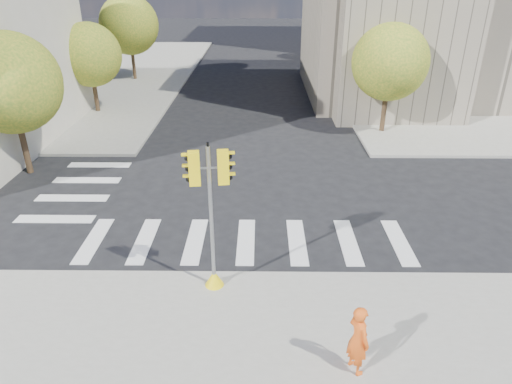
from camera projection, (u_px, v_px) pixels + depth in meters
ground at (250, 214)px, 17.90m from camera, size 160.00×160.00×0.00m
sidewalk_far_right at (478, 75)px, 41.03m from camera, size 28.00×40.00×0.15m
sidewalk_far_left at (37, 74)px, 41.42m from camera, size 28.00×40.00×0.15m
tree_lw_near at (10, 83)px, 19.75m from camera, size 4.40×4.40×6.41m
tree_lw_mid at (89, 55)px, 28.93m from camera, size 4.00×4.00×5.77m
tree_lw_far at (129, 25)px, 37.57m from camera, size 4.80×4.80×6.95m
tree_re_near at (390, 62)px, 25.03m from camera, size 4.20×4.20×6.16m
tree_re_mid at (352, 30)px, 35.68m from camera, size 4.60×4.60×6.66m
tree_re_far at (330, 21)px, 46.68m from camera, size 4.00×4.00×5.88m
lamp_near at (383, 42)px, 28.39m from camera, size 0.35×0.18×8.11m
lamp_far at (346, 20)px, 40.97m from camera, size 0.35×0.18×8.11m
traffic_signal at (212, 230)px, 12.80m from camera, size 1.08×0.56×4.51m
photographer at (358, 339)px, 10.38m from camera, size 0.67×0.79×1.82m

